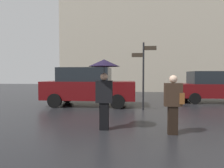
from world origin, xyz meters
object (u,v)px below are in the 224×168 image
pedestrian_with_bag (174,101)px  parked_car_right (89,86)px  parked_car_left (216,87)px  pedestrian_with_umbrella (104,77)px  street_signpost (144,69)px

pedestrian_with_bag → parked_car_right: 5.53m
parked_car_left → parked_car_right: 7.21m
pedestrian_with_bag → parked_car_right: bearing=112.7°
pedestrian_with_umbrella → parked_car_right: size_ratio=0.43×
pedestrian_with_bag → parked_car_left: (3.73, 6.24, 0.02)m
street_signpost → parked_car_right: bearing=159.9°
pedestrian_with_umbrella → street_signpost: bearing=-63.4°
pedestrian_with_umbrella → parked_car_left: (5.58, 6.00, -0.59)m
parked_car_left → pedestrian_with_bag: bearing=-135.5°
pedestrian_with_bag → street_signpost: 3.64m
parked_car_right → parked_car_left: bearing=-149.9°
pedestrian_with_umbrella → pedestrian_with_bag: bearing=-138.8°
pedestrian_with_bag → parked_car_right: size_ratio=0.34×
parked_car_right → pedestrian_with_umbrella: bearing=124.2°
pedestrian_with_umbrella → pedestrian_with_bag: size_ratio=1.28×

